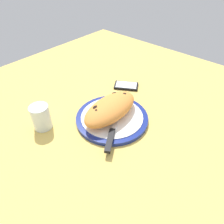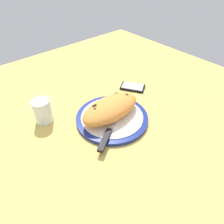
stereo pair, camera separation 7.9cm
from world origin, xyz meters
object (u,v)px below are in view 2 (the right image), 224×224
Objects in this scene: plate at (112,118)px; smartphone at (133,87)px; calzone at (111,108)px; knife at (108,134)px; fork at (101,108)px; water_glass at (43,112)px.

smartphone is at bearing -154.86° from plate.
knife is (8.04, 7.46, -2.88)cm from calzone.
fork is 15.48cm from knife.
plate reaches higher than smartphone.
water_glass is (20.01, -16.82, 3.19)cm from plate.
calzone is at bearing 141.53° from water_glass.
water_glass is (20.16, -16.02, -1.14)cm from calzone.
smartphone is 1.37× the size of water_glass.
fork is (0.23, -5.91, -3.18)cm from calzone.
plate is at bearing 139.95° from water_glass.
fork is 22.60cm from smartphone.
plate is 4.40cm from calzone.
knife is at bearing 117.31° from water_glass.
plate is at bearing -139.80° from knife.
fork is 0.82× the size of knife.
fork is 1.81× the size of water_glass.
water_glass is at bearing -8.65° from smartphone.
plate is 1.64× the size of fork.
water_glass reaches higher than fork.
calzone is 24.46cm from smartphone.
plate is 2.97× the size of water_glass.
plate is at bearing 79.03° from calzone.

